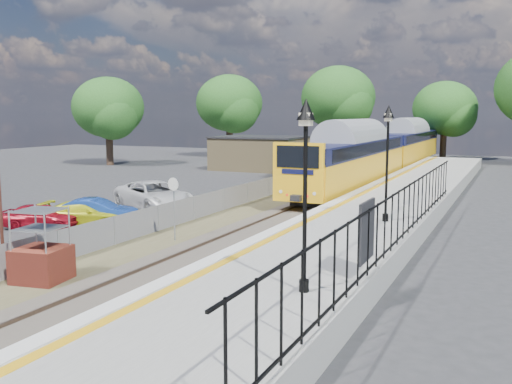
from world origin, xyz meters
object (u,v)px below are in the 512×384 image
Objects in this scene: car_white at (155,196)px; car_blue at (96,212)px; victorian_lamp_south at (306,151)px; speed_sign at (174,199)px; train at (386,149)px; victorian_lamp_north at (388,136)px; car_yellow at (86,214)px; car_red at (41,216)px; brick_plinth at (41,247)px.

car_blue is at bearing -150.84° from car_white.
victorian_lamp_south reaches higher than speed_sign.
train reaches higher than speed_sign.
victorian_lamp_north is 13.99m from car_yellow.
victorian_lamp_south is 18.89m from car_white.
car_red is 0.86× the size of car_yellow.
victorian_lamp_south reaches higher than train.
car_white is at bearing 135.90° from victorian_lamp_south.
car_red is 6.74m from car_white.
car_red reaches higher than car_yellow.
brick_plinth is at bearing 179.04° from victorian_lamp_south.
train is 28.04m from speed_sign.
car_yellow is (-13.28, -2.35, -3.72)m from victorian_lamp_north.
victorian_lamp_south is 1.33× the size of car_red.
car_white is at bearing -21.37° from car_yellow.
car_white is (0.16, 5.26, 0.19)m from car_yellow.
brick_plinth is 0.88× the size of speed_sign.
train reaches higher than brick_plinth.
speed_sign is at bearing 85.02° from brick_plinth.
victorian_lamp_south is 0.11× the size of train.
victorian_lamp_north is at bearing -104.38° from car_blue.
car_white is (1.58, 6.55, 0.18)m from car_red.
car_blue is (-13.15, 8.00, -3.66)m from victorian_lamp_south.
train reaches higher than car_blue.
brick_plinth is (-8.57, 0.14, -3.19)m from victorian_lamp_south.
car_white is (-0.17, 4.91, 0.14)m from car_blue.
car_yellow is (-0.33, -0.35, -0.06)m from car_blue.
train is (-5.50, 34.57, -1.96)m from victorian_lamp_south.
car_red is 1.92m from car_yellow.
brick_plinth reaches higher than car_yellow.
speed_sign reaches higher than car_white.
victorian_lamp_south is at bearing -88.85° from victorian_lamp_north.
car_yellow is at bearing 178.12° from speed_sign.
victorian_lamp_south reaches higher than brick_plinth.
car_yellow is at bearing -154.55° from car_white.
victorian_lamp_north is 0.83× the size of car_white.
brick_plinth is 0.67× the size of car_red.
car_white is (-4.76, 12.77, -0.34)m from brick_plinth.
train is 23.08m from car_white.
victorian_lamp_north is 1.99× the size of brick_plinth.
train is (-5.30, 24.57, -1.96)m from victorian_lamp_north.
victorian_lamp_south is 0.83× the size of car_white.
train is 28.14m from car_yellow.
speed_sign reaches higher than car_blue.
speed_sign is (-8.00, 6.65, -2.53)m from victorian_lamp_south.
victorian_lamp_north reaches higher than speed_sign.
car_red is (-6.34, 6.22, -0.52)m from brick_plinth.
victorian_lamp_south is 15.94m from car_yellow.
car_blue is at bearing 148.69° from victorian_lamp_south.
car_white is (-5.32, 6.26, -1.00)m from speed_sign.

